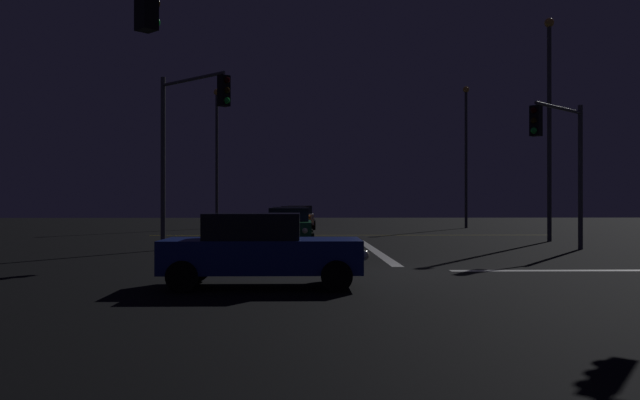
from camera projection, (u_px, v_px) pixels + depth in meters
ground at (404, 273)px, 17.79m from camera, size 120.00×120.00×0.10m
stop_line_north at (374, 250)px, 25.33m from camera, size 0.35×12.85×0.01m
centre_line_ns at (352, 235)px, 36.92m from camera, size 22.00×0.15×0.01m
sedan_green at (289, 227)px, 27.91m from camera, size 2.02×4.33×1.57m
sedan_white at (289, 222)px, 33.52m from camera, size 2.02×4.33×1.57m
sedan_orange at (295, 219)px, 39.74m from camera, size 2.02×4.33×1.57m
sedan_silver at (300, 217)px, 45.62m from camera, size 2.02×4.33×1.57m
sedan_blue_crossing at (260, 249)px, 14.50m from camera, size 4.33×2.02×1.57m
traffic_signal_sw at (35, 43)px, 10.75m from camera, size 2.79×2.79×6.35m
traffic_signal_ne at (561, 147)px, 24.71m from camera, size 2.93×2.93×5.52m
traffic_signal_nw at (187, 129)px, 24.50m from camera, size 2.91×2.91×6.51m
streetlamp_left_far at (217, 148)px, 46.73m from camera, size 0.44×0.44×9.60m
streetlamp_right_far at (466, 147)px, 47.14m from camera, size 0.44×0.44×9.86m
streetlamp_right_near at (549, 114)px, 31.15m from camera, size 0.44×0.44×10.27m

